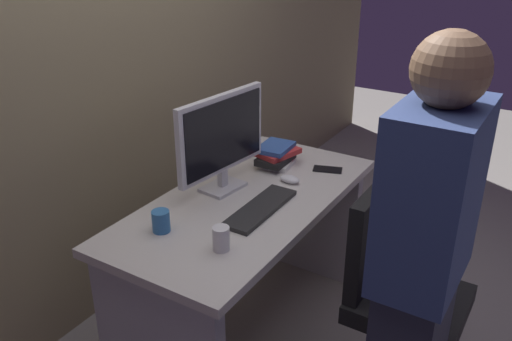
{
  "coord_description": "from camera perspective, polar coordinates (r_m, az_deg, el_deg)",
  "views": [
    {
      "loc": [
        -1.84,
        -1.18,
        1.89
      ],
      "look_at": [
        0.0,
        -0.05,
        0.9
      ],
      "focal_mm": 38.07,
      "sensor_mm": 36.0,
      "label": 1
    }
  ],
  "objects": [
    {
      "name": "keyboard",
      "position": [
        2.36,
        0.47,
        -3.99
      ],
      "size": [
        0.43,
        0.13,
        0.02
      ],
      "primitive_type": "cube",
      "rotation": [
        0.0,
        0.0,
        0.01
      ],
      "color": "#262626",
      "rests_on": "desk"
    },
    {
      "name": "handbag",
      "position": [
        3.12,
        14.94,
        -10.67
      ],
      "size": [
        0.34,
        0.14,
        0.38
      ],
      "color": "maroon",
      "rests_on": "ground"
    },
    {
      "name": "monitor",
      "position": [
        2.45,
        -3.6,
        3.47
      ],
      "size": [
        0.54,
        0.16,
        0.46
      ],
      "color": "silver",
      "rests_on": "desk"
    },
    {
      "name": "cup_by_monitor",
      "position": [
        2.22,
        -9.95,
        -5.26
      ],
      "size": [
        0.07,
        0.07,
        0.09
      ],
      "primitive_type": "cylinder",
      "color": "#3372B2",
      "rests_on": "desk"
    },
    {
      "name": "cup_near_keyboard",
      "position": [
        2.08,
        -3.69,
        -7.14
      ],
      "size": [
        0.07,
        0.07,
        0.1
      ],
      "primitive_type": "cylinder",
      "color": "silver",
      "rests_on": "desk"
    },
    {
      "name": "office_chair",
      "position": [
        2.42,
        14.43,
        -13.57
      ],
      "size": [
        0.52,
        0.52,
        0.94
      ],
      "color": "black",
      "rests_on": "ground"
    },
    {
      "name": "cell_phone",
      "position": [
        2.76,
        7.53,
        0.11
      ],
      "size": [
        0.11,
        0.16,
        0.01
      ],
      "primitive_type": "cube",
      "rotation": [
        0.0,
        0.0,
        0.33
      ],
      "color": "black",
      "rests_on": "desk"
    },
    {
      "name": "book_stack",
      "position": [
        2.77,
        2.16,
        1.64
      ],
      "size": [
        0.24,
        0.2,
        0.11
      ],
      "color": "white",
      "rests_on": "desk"
    },
    {
      "name": "wall_back",
      "position": [
        2.74,
        -16.08,
        15.46
      ],
      "size": [
        6.4,
        0.1,
        3.0
      ],
      "primitive_type": "cube",
      "color": "#8C7F5B",
      "rests_on": "ground"
    },
    {
      "name": "person_at_desk",
      "position": [
        1.87,
        16.73,
        -10.82
      ],
      "size": [
        0.4,
        0.24,
        1.64
      ],
      "color": "#262838",
      "rests_on": "ground"
    },
    {
      "name": "desk",
      "position": [
        2.58,
        -0.95,
        -7.56
      ],
      "size": [
        1.41,
        0.69,
        0.75
      ],
      "color": "beige",
      "rests_on": "ground"
    },
    {
      "name": "mouse",
      "position": [
        2.61,
        3.58,
        -0.92
      ],
      "size": [
        0.06,
        0.1,
        0.03
      ],
      "primitive_type": "ellipsoid",
      "color": "white",
      "rests_on": "desk"
    },
    {
      "name": "ground_plane",
      "position": [
        2.89,
        -0.88,
        -16.28
      ],
      "size": [
        9.0,
        9.0,
        0.0
      ],
      "primitive_type": "plane",
      "color": "gray"
    }
  ]
}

